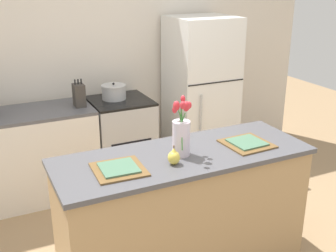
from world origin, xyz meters
TOP-DOWN VIEW (x-y plane):
  - back_wall at (0.00, 2.00)m, footprint 5.20×0.08m
  - kitchen_island at (0.00, 0.00)m, footprint 1.80×0.66m
  - back_counter at (-1.06, 1.60)m, footprint 1.68×0.60m
  - stove_range at (0.10, 1.60)m, footprint 0.60×0.61m
  - refrigerator at (1.05, 1.60)m, footprint 0.68×0.67m
  - flower_vase at (-0.03, -0.01)m, footprint 0.14×0.19m
  - pear_figurine at (-0.14, -0.12)m, footprint 0.08×0.08m
  - plate_setting_left at (-0.49, -0.05)m, footprint 0.33×0.33m
  - plate_setting_right at (0.49, -0.05)m, footprint 0.33×0.33m
  - cooking_pot at (0.05, 1.65)m, footprint 0.25×0.25m
  - knife_block at (-0.33, 1.56)m, footprint 0.10×0.14m

SIDE VIEW (x-z plane):
  - stove_range at x=0.10m, z-range 0.00..0.90m
  - back_counter at x=-1.06m, z-range 0.00..0.90m
  - kitchen_island at x=0.00m, z-range 0.00..0.95m
  - refrigerator at x=1.05m, z-range 0.00..1.69m
  - plate_setting_left at x=-0.49m, z-range 0.95..0.98m
  - plate_setting_right at x=0.49m, z-range 0.95..0.98m
  - cooking_pot at x=0.05m, z-range 0.89..1.06m
  - pear_figurine at x=-0.14m, z-range 0.94..1.07m
  - knife_block at x=-0.33m, z-range 0.87..1.14m
  - flower_vase at x=-0.03m, z-range 0.90..1.31m
  - back_wall at x=0.00m, z-range 0.00..2.70m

